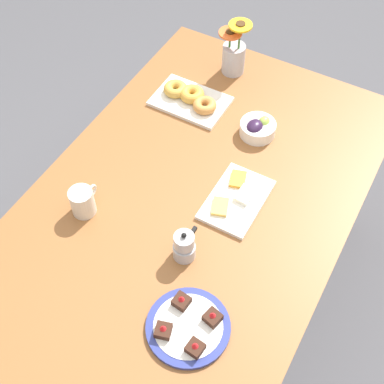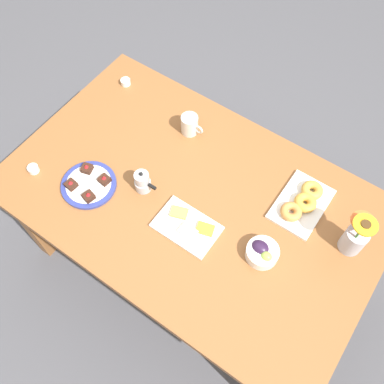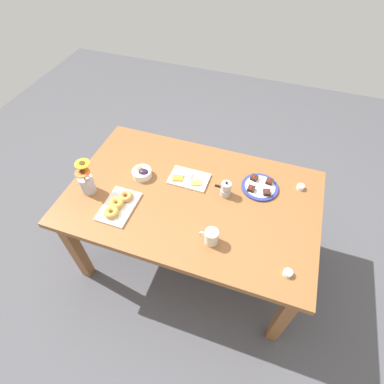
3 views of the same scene
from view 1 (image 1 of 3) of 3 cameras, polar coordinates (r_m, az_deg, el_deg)
ground_plane at (r=2.40m, az=0.00°, el=-11.32°), size 6.00×6.00×0.00m
dining_table at (r=1.84m, az=0.00°, el=-2.36°), size 1.60×1.00×0.74m
coffee_mug at (r=1.74m, az=-11.58°, el=-0.97°), size 0.11×0.08×0.10m
grape_bowl at (r=1.95m, az=7.00°, el=6.80°), size 0.13×0.13×0.07m
cheese_platter at (r=1.76m, az=4.74°, el=-0.70°), size 0.26×0.17×0.03m
croissant_platter at (r=2.06m, az=-0.19°, el=9.98°), size 0.19×0.28×0.05m
dessert_plate at (r=1.54m, az=-0.42°, el=-14.15°), size 0.24×0.24×0.05m
flower_vase at (r=2.17m, az=4.47°, el=14.37°), size 0.10×0.12×0.23m
moka_pot at (r=1.61m, az=-0.83°, el=-5.82°), size 0.11×0.07×0.12m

